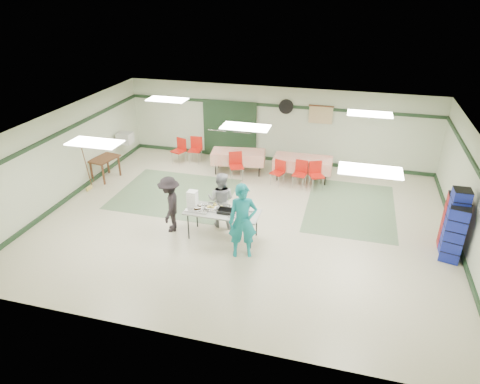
% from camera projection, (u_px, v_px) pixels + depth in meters
% --- Properties ---
extents(floor, '(11.00, 11.00, 0.00)m').
position_uv_depth(floor, '(245.00, 220.00, 11.86)').
color(floor, beige).
rests_on(floor, ground).
extents(ceiling, '(11.00, 11.00, 0.00)m').
position_uv_depth(ceiling, '(246.00, 126.00, 10.65)').
color(ceiling, white).
rests_on(ceiling, wall_back).
extents(wall_back, '(11.00, 0.00, 11.00)m').
position_uv_depth(wall_back, '(277.00, 125.00, 15.14)').
color(wall_back, beige).
rests_on(wall_back, floor).
extents(wall_front, '(11.00, 0.00, 11.00)m').
position_uv_depth(wall_front, '(180.00, 279.00, 7.37)').
color(wall_front, beige).
rests_on(wall_front, floor).
extents(wall_left, '(0.00, 9.00, 9.00)m').
position_uv_depth(wall_left, '(64.00, 155.00, 12.54)').
color(wall_left, beige).
rests_on(wall_left, floor).
extents(wall_right, '(0.00, 9.00, 9.00)m').
position_uv_depth(wall_right, '(473.00, 201.00, 9.97)').
color(wall_right, beige).
rests_on(wall_right, floor).
extents(trim_back, '(11.00, 0.06, 0.10)m').
position_uv_depth(trim_back, '(278.00, 106.00, 14.80)').
color(trim_back, '#1B321D').
rests_on(trim_back, wall_back).
extents(baseboard_back, '(11.00, 0.06, 0.12)m').
position_uv_depth(baseboard_back, '(275.00, 159.00, 15.69)').
color(baseboard_back, '#1B321D').
rests_on(baseboard_back, floor).
extents(trim_left, '(0.06, 9.00, 0.10)m').
position_uv_depth(trim_left, '(60.00, 133.00, 12.22)').
color(trim_left, '#1B321D').
rests_on(trim_left, wall_back).
extents(baseboard_left, '(0.06, 9.00, 0.12)m').
position_uv_depth(baseboard_left, '(73.00, 195.00, 13.11)').
color(baseboard_left, '#1B321D').
rests_on(baseboard_left, floor).
extents(trim_right, '(0.06, 9.00, 0.10)m').
position_uv_depth(trim_right, '(479.00, 173.00, 9.66)').
color(trim_right, '#1B321D').
rests_on(trim_right, wall_back).
extents(baseboard_right, '(0.06, 9.00, 0.12)m').
position_uv_depth(baseboard_right, '(459.00, 247.00, 10.55)').
color(baseboard_right, '#1B321D').
rests_on(baseboard_right, floor).
extents(green_patch_a, '(3.50, 3.00, 0.01)m').
position_uv_depth(green_patch_a, '(175.00, 193.00, 13.30)').
color(green_patch_a, gray).
rests_on(green_patch_a, floor).
extents(green_patch_b, '(2.50, 3.50, 0.01)m').
position_uv_depth(green_patch_b, '(350.00, 207.00, 12.50)').
color(green_patch_b, gray).
rests_on(green_patch_b, floor).
extents(double_door_left, '(0.90, 0.06, 2.10)m').
position_uv_depth(double_door_left, '(218.00, 129.00, 15.74)').
color(double_door_left, gray).
rests_on(double_door_left, floor).
extents(double_door_right, '(0.90, 0.06, 2.10)m').
position_uv_depth(double_door_right, '(242.00, 131.00, 15.51)').
color(double_door_right, gray).
rests_on(double_door_right, floor).
extents(door_frame, '(2.00, 0.03, 2.15)m').
position_uv_depth(door_frame, '(230.00, 130.00, 15.61)').
color(door_frame, '#1B321D').
rests_on(door_frame, floor).
extents(wall_fan, '(0.50, 0.10, 0.50)m').
position_uv_depth(wall_fan, '(286.00, 107.00, 14.71)').
color(wall_fan, black).
rests_on(wall_fan, wall_back).
extents(scroll_banner, '(0.80, 0.02, 0.60)m').
position_uv_depth(scroll_banner, '(321.00, 115.00, 14.51)').
color(scroll_banner, tan).
rests_on(scroll_banner, wall_back).
extents(serving_table, '(1.90, 0.79, 0.76)m').
position_uv_depth(serving_table, '(222.00, 213.00, 10.75)').
color(serving_table, '#A6A6A1').
rests_on(serving_table, floor).
extents(sheet_tray_right, '(0.54, 0.41, 0.02)m').
position_uv_depth(sheet_tray_right, '(240.00, 215.00, 10.56)').
color(sheet_tray_right, silver).
rests_on(sheet_tray_right, serving_table).
extents(sheet_tray_mid, '(0.61, 0.47, 0.02)m').
position_uv_depth(sheet_tray_mid, '(217.00, 208.00, 10.85)').
color(sheet_tray_mid, silver).
rests_on(sheet_tray_mid, serving_table).
extents(sheet_tray_left, '(0.57, 0.43, 0.02)m').
position_uv_depth(sheet_tray_left, '(198.00, 209.00, 10.81)').
color(sheet_tray_left, silver).
rests_on(sheet_tray_left, serving_table).
extents(baking_pan, '(0.46, 0.29, 0.08)m').
position_uv_depth(baking_pan, '(227.00, 211.00, 10.66)').
color(baking_pan, black).
rests_on(baking_pan, serving_table).
extents(foam_box_stack, '(0.24, 0.22, 0.44)m').
position_uv_depth(foam_box_stack, '(193.00, 199.00, 10.85)').
color(foam_box_stack, white).
rests_on(foam_box_stack, serving_table).
extents(volunteer_teal, '(0.78, 0.63, 1.86)m').
position_uv_depth(volunteer_teal, '(243.00, 221.00, 9.95)').
color(volunteer_teal, teal).
rests_on(volunteer_teal, floor).
extents(volunteer_grey, '(0.76, 0.59, 1.54)m').
position_uv_depth(volunteer_grey, '(221.00, 200.00, 11.27)').
color(volunteer_grey, gray).
rests_on(volunteer_grey, floor).
extents(volunteer_dark, '(0.81, 1.10, 1.52)m').
position_uv_depth(volunteer_dark, '(170.00, 204.00, 11.06)').
color(volunteer_dark, black).
rests_on(volunteer_dark, floor).
extents(dining_table_a, '(1.89, 0.86, 0.77)m').
position_uv_depth(dining_table_a, '(303.00, 163.00, 14.03)').
color(dining_table_a, red).
rests_on(dining_table_a, floor).
extents(dining_table_b, '(1.88, 1.05, 0.77)m').
position_uv_depth(dining_table_b, '(238.00, 157.00, 14.54)').
color(dining_table_b, red).
rests_on(dining_table_b, floor).
extents(chair_a, '(0.46, 0.46, 0.87)m').
position_uv_depth(chair_a, '(301.00, 171.00, 13.55)').
color(chair_a, red).
rests_on(chair_a, floor).
extents(chair_b, '(0.49, 0.49, 0.81)m').
position_uv_depth(chair_b, '(279.00, 170.00, 13.73)').
color(chair_b, red).
rests_on(chair_b, floor).
extents(chair_c, '(0.55, 0.55, 0.89)m').
position_uv_depth(chair_c, '(316.00, 172.00, 13.43)').
color(chair_c, red).
rests_on(chair_c, floor).
extents(chair_d, '(0.58, 0.58, 0.93)m').
position_uv_depth(chair_d, '(236.00, 163.00, 14.03)').
color(chair_d, red).
rests_on(chair_d, floor).
extents(chair_loose_a, '(0.45, 0.45, 0.94)m').
position_uv_depth(chair_loose_a, '(196.00, 147.00, 15.37)').
color(chair_loose_a, red).
rests_on(chair_loose_a, floor).
extents(chair_loose_b, '(0.54, 0.54, 0.91)m').
position_uv_depth(chair_loose_b, '(180.00, 148.00, 15.32)').
color(chair_loose_b, red).
rests_on(chair_loose_b, floor).
extents(crate_stack_blue_a, '(0.53, 0.53, 1.42)m').
position_uv_depth(crate_stack_blue_a, '(455.00, 234.00, 9.88)').
color(crate_stack_blue_a, navy).
rests_on(crate_stack_blue_a, floor).
extents(crate_stack_red, '(0.40, 0.40, 1.45)m').
position_uv_depth(crate_stack_red, '(451.00, 221.00, 10.35)').
color(crate_stack_red, '#A11110').
rests_on(crate_stack_red, floor).
extents(crate_stack_blue_b, '(0.39, 0.39, 1.75)m').
position_uv_depth(crate_stack_blue_b, '(455.00, 223.00, 9.99)').
color(crate_stack_blue_b, navy).
rests_on(crate_stack_blue_b, floor).
extents(printer_table, '(0.77, 1.04, 0.74)m').
position_uv_depth(printer_table, '(104.00, 161.00, 14.02)').
color(printer_table, brown).
rests_on(printer_table, floor).
extents(office_printer, '(0.49, 0.43, 0.39)m').
position_uv_depth(office_printer, '(125.00, 138.00, 15.13)').
color(office_printer, '#B1B0AC').
rests_on(office_printer, printer_table).
extents(broom, '(0.04, 0.24, 1.49)m').
position_uv_depth(broom, '(87.00, 167.00, 13.23)').
color(broom, brown).
rests_on(broom, floor).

